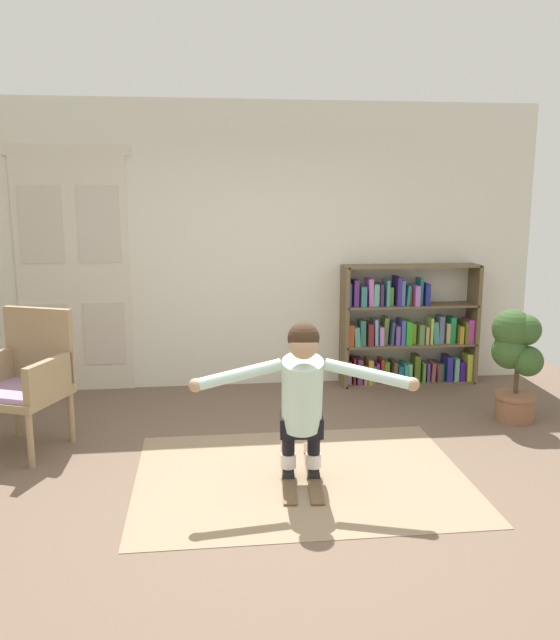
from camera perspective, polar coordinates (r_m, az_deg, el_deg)
ground_plane at (r=4.59m, az=-0.11°, el=-14.74°), size 7.20×7.20×0.00m
back_wall at (r=6.74m, az=-2.68°, el=6.44°), size 6.00×0.10×2.90m
double_door at (r=6.81m, az=-17.66°, el=4.11°), size 1.22×0.05×2.45m
rug at (r=4.79m, az=1.84°, el=-13.53°), size 2.35×1.77×0.01m
bookshelf at (r=6.97m, az=10.93°, el=-1.12°), size 1.44×0.30×1.26m
wicker_chair at (r=5.48m, az=-21.39°, el=-4.66°), size 0.79×0.79×1.10m
potted_plant at (r=6.06m, az=19.99°, el=-2.95°), size 0.41×0.42×1.00m
skis_pair at (r=4.81m, az=1.82°, el=-13.17°), size 0.36×0.95×0.07m
person_skier at (r=4.42m, az=1.97°, el=-6.26°), size 1.48×0.58×1.10m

